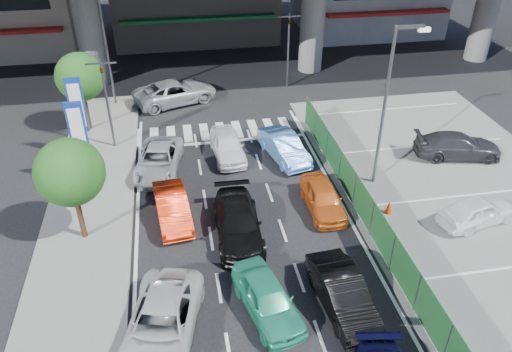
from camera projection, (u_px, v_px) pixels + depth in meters
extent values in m
plane|color=black|center=(259.00, 283.00, 19.50)|extent=(120.00, 120.00, 0.00)
cube|color=slate|center=(488.00, 221.00, 22.75)|extent=(12.00, 28.00, 0.06)
cube|color=slate|center=(85.00, 237.00, 21.75)|extent=(4.00, 30.00, 0.12)
cylinder|color=slate|center=(88.00, 29.00, 34.36)|extent=(1.80, 1.80, 8.00)
cylinder|color=slate|center=(313.00, 18.00, 36.71)|extent=(1.80, 1.80, 8.00)
cylinder|color=slate|center=(487.00, 9.00, 38.77)|extent=(1.80, 1.80, 8.00)
cube|color=#146830|center=(199.00, 18.00, 41.07)|extent=(12.60, 1.60, 0.25)
cube|color=#AA1814|center=(387.00, 12.00, 42.59)|extent=(10.80, 1.60, 0.25)
cylinder|color=#595B60|center=(108.00, 106.00, 27.11)|extent=(0.14, 0.14, 5.20)
cube|color=#595B60|center=(100.00, 63.00, 25.81)|extent=(1.60, 0.08, 0.08)
imported|color=black|center=(101.00, 69.00, 25.97)|extent=(0.26, 1.24, 0.50)
cylinder|color=#595B60|center=(288.00, 51.00, 34.62)|extent=(0.14, 0.14, 5.20)
cube|color=#595B60|center=(289.00, 16.00, 33.32)|extent=(1.60, 0.08, 0.08)
imported|color=black|center=(289.00, 21.00, 33.48)|extent=(0.26, 1.24, 0.50)
cylinder|color=#595B60|center=(384.00, 111.00, 23.33)|extent=(0.16, 0.16, 8.00)
cube|color=#595B60|center=(410.00, 27.00, 21.30)|extent=(1.40, 0.15, 0.15)
cube|color=silver|center=(424.00, 30.00, 21.48)|extent=(0.50, 0.22, 0.18)
cylinder|color=#595B60|center=(106.00, 46.00, 31.27)|extent=(0.16, 0.16, 8.00)
cylinder|color=#595B60|center=(86.00, 169.00, 24.47)|extent=(0.10, 0.10, 2.20)
cube|color=navy|center=(78.00, 131.00, 23.33)|extent=(0.80, 0.12, 3.00)
cube|color=white|center=(78.00, 132.00, 23.27)|extent=(0.60, 0.02, 2.40)
cylinder|color=#595B60|center=(84.00, 141.00, 26.89)|extent=(0.10, 0.10, 2.20)
cube|color=navy|center=(77.00, 105.00, 25.75)|extent=(0.80, 0.12, 3.00)
cube|color=white|center=(77.00, 106.00, 25.70)|extent=(0.60, 0.02, 2.40)
cylinder|color=#382314|center=(80.00, 216.00, 21.13)|extent=(0.24, 0.24, 2.40)
sphere|color=#174413|center=(70.00, 172.00, 19.94)|extent=(2.80, 2.80, 2.80)
cylinder|color=#382314|center=(87.00, 112.00, 29.71)|extent=(0.24, 0.24, 2.40)
sphere|color=#174413|center=(80.00, 77.00, 28.51)|extent=(2.80, 2.80, 2.80)
imported|color=silver|center=(162.00, 323.00, 16.95)|extent=(3.38, 5.36, 1.38)
imported|color=#2BA07B|center=(268.00, 298.00, 17.91)|extent=(2.47, 4.23, 1.35)
imported|color=black|center=(343.00, 293.00, 18.10)|extent=(1.82, 4.30, 1.38)
imported|color=red|center=(172.00, 207.00, 22.56)|extent=(1.82, 4.11, 1.31)
imported|color=black|center=(238.00, 222.00, 21.59)|extent=(2.05, 4.80, 1.38)
imported|color=#CF5B1B|center=(323.00, 198.00, 23.21)|extent=(1.55, 3.80, 1.29)
imported|color=#B2B6BB|center=(159.00, 160.00, 26.08)|extent=(2.93, 4.95, 1.29)
imported|color=white|center=(228.00, 145.00, 27.31)|extent=(1.81, 4.12, 1.38)
imported|color=#4A7CC0|center=(284.00, 147.00, 27.18)|extent=(2.38, 4.41, 1.38)
imported|color=#A5A6AD|center=(175.00, 92.00, 33.27)|extent=(6.06, 4.26, 1.53)
imported|color=white|center=(478.00, 211.00, 22.28)|extent=(4.00, 2.34, 1.28)
imported|color=#2F2F34|center=(458.00, 146.00, 27.20)|extent=(4.92, 2.77, 1.34)
cone|color=#F5380D|center=(389.00, 207.00, 23.03)|extent=(0.36, 0.36, 0.69)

